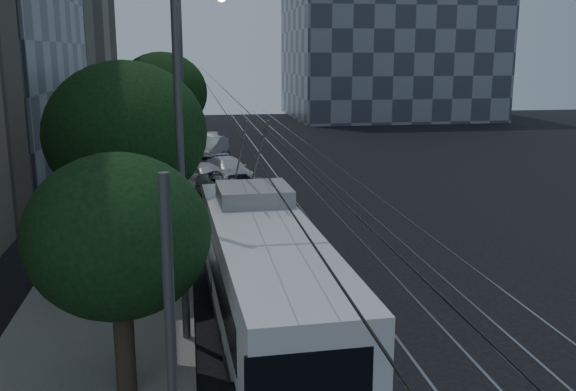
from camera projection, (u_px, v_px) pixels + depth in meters
The scene contains 19 objects.
ground at pixel (361, 302), 19.37m from camera, with size 120.00×120.00×0.00m, color black.
sidewalk at pixel (146, 180), 37.49m from camera, with size 5.00×90.00×0.15m, color gray.
tram_rails at pixel (314, 176), 39.03m from camera, with size 4.52×90.00×0.02m.
overhead_wires at pixel (188, 121), 37.13m from camera, with size 2.23×90.00×6.00m.
building_distant_right at pixel (389, 10), 72.48m from camera, with size 22.00×18.00×24.00m, color #3E434F.
trolleybus at pixel (266, 281), 16.43m from camera, with size 2.93×12.08×5.63m.
pickup_silver at pixel (237, 188), 31.66m from camera, with size 2.71×5.87×1.63m, color #AAADB2.
car_white_a at pixel (206, 176), 35.08m from camera, with size 1.75×4.35×1.48m, color silver.
car_white_b at pixel (228, 169), 37.61m from camera, with size 1.86×4.58×1.33m, color silver.
car_white_c at pixel (211, 146), 46.67m from camera, with size 1.45×4.15×1.37m, color silver.
car_white_d at pixel (212, 139), 51.12m from camera, with size 1.43×3.55×1.21m, color silver.
tree_0 at pixel (118, 237), 13.28m from camera, with size 3.86×3.86×5.41m.
tree_1 at pixel (126, 134), 20.10m from camera, with size 5.07×5.07×7.17m.
tree_2 at pixel (142, 127), 28.43m from camera, with size 5.03×5.03×6.43m.
tree_3 at pixel (152, 107), 37.53m from camera, with size 4.43×4.43×6.24m.
tree_4 at pixel (162, 93), 40.45m from camera, with size 5.67×5.67×7.42m.
tree_5 at pixel (167, 94), 52.79m from camera, with size 3.85×3.85×5.79m.
streetlamp_near at pixel (196, 98), 15.40m from camera, with size 2.53×0.44×10.54m.
streetlamp_far at pixel (189, 69), 35.35m from camera, with size 2.59×0.44×10.80m.
Camera 1 is at (-5.00, -17.63, 7.40)m, focal length 40.00 mm.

